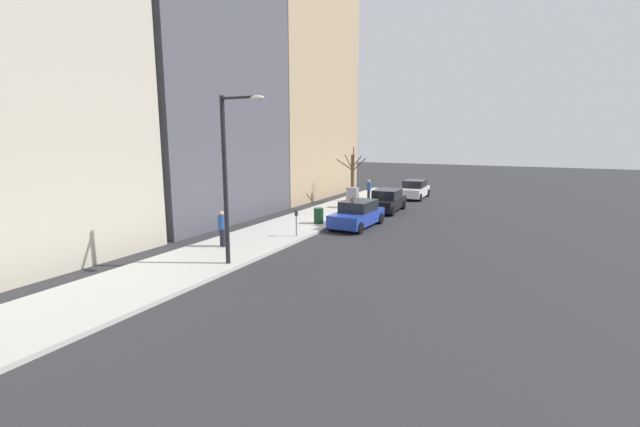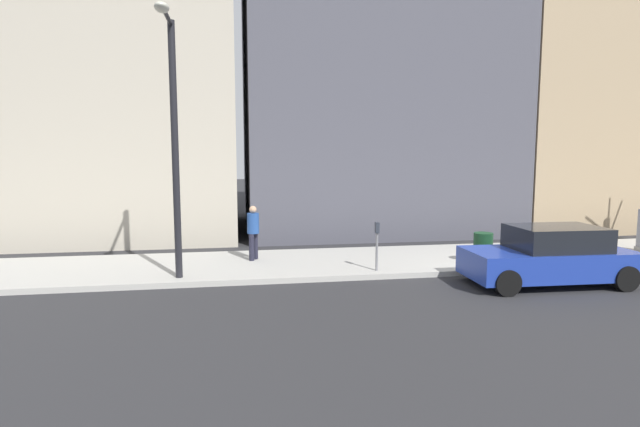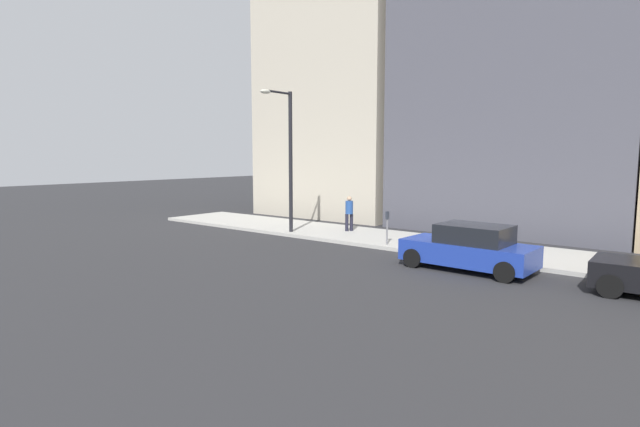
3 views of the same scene
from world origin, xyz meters
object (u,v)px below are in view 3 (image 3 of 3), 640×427
parking_meter (387,224)px  pedestrian_midblock (349,211)px  parked_car_blue (469,248)px  office_tower_right (355,72)px  trash_bin (473,241)px  office_block_center (534,48)px  streetlamp (287,149)px

parking_meter → pedestrian_midblock: size_ratio=0.81×
parked_car_blue → office_tower_right: 18.85m
trash_bin → office_tower_right: (9.25, 11.81, 8.42)m
office_block_center → trash_bin: bearing=-173.9°
parked_car_blue → streetlamp: size_ratio=0.65×
parked_car_blue → streetlamp: 10.12m
parking_meter → office_block_center: office_block_center is taller
parking_meter → parked_car_blue: bearing=-112.0°
office_block_center → parking_meter: bearing=167.8°
parked_car_blue → office_block_center: office_block_center is taller
trash_bin → pedestrian_midblock: (1.57, 6.71, 0.49)m
office_block_center → parked_car_blue: bearing=-171.5°
parked_car_blue → streetlamp: bearing=82.9°
streetlamp → parked_car_blue: bearing=-99.0°
trash_bin → office_tower_right: bearing=51.9°
office_block_center → office_tower_right: 10.76m
streetlamp → parking_meter: bearing=-88.2°
streetlamp → trash_bin: bearing=-85.9°
pedestrian_midblock → office_tower_right: office_tower_right is taller
office_tower_right → parked_car_blue: bearing=-132.2°
trash_bin → pedestrian_midblock: size_ratio=0.54×
streetlamp → office_block_center: size_ratio=0.35×
parking_meter → pedestrian_midblock: pedestrian_midblock is taller
office_tower_right → pedestrian_midblock: bearing=-146.4°
parking_meter → trash_bin: size_ratio=1.50×
office_block_center → streetlamp: bearing=144.9°
pedestrian_midblock → parked_car_blue: bearing=93.6°
office_tower_right → streetlamp: bearing=-162.6°
pedestrian_midblock → office_tower_right: size_ratio=0.09×
parking_meter → office_tower_right: size_ratio=0.07×
trash_bin → pedestrian_midblock: pedestrian_midblock is taller
streetlamp → office_block_center: (10.82, -7.61, 5.31)m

